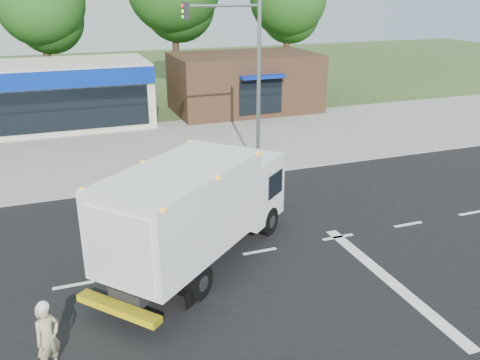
{
  "coord_description": "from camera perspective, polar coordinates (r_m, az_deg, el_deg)",
  "views": [
    {
      "loc": [
        -5.84,
        -13.93,
        8.3
      ],
      "look_at": [
        0.18,
        2.41,
        1.7
      ],
      "focal_mm": 38.0,
      "sensor_mm": 36.0,
      "label": 1
    }
  ],
  "objects": [
    {
      "name": "lane_markings",
      "position": [
        16.69,
        8.38,
        -9.24
      ],
      "size": [
        55.2,
        7.0,
        0.01
      ],
      "color": "silver",
      "rests_on": "road_asphalt"
    },
    {
      "name": "background_trees",
      "position": [
        42.39,
        -14.24,
        18.93
      ],
      "size": [
        36.77,
        7.39,
        12.1
      ],
      "color": "#332114",
      "rests_on": "ground"
    },
    {
      "name": "emergency_worker",
      "position": [
        12.77,
        -20.8,
        -16.17
      ],
      "size": [
        0.76,
        0.72,
        1.86
      ],
      "rotation": [
        0.0,
        0.0,
        0.65
      ],
      "color": "tan",
      "rests_on": "ground"
    },
    {
      "name": "parking_apron",
      "position": [
        29.71,
        -8.1,
        4.35
      ],
      "size": [
        60.0,
        9.0,
        0.02
      ],
      "primitive_type": "cube",
      "color": "gray",
      "rests_on": "ground"
    },
    {
      "name": "road_asphalt",
      "position": [
        17.23,
        2.24,
        -8.04
      ],
      "size": [
        60.0,
        14.0,
        0.02
      ],
      "primitive_type": "cube",
      "color": "black",
      "rests_on": "ground"
    },
    {
      "name": "ems_box_truck",
      "position": [
        15.68,
        -4.84,
        -2.9
      ],
      "size": [
        7.59,
        7.03,
        3.52
      ],
      "rotation": [
        0.0,
        0.0,
        0.71
      ],
      "color": "black",
      "rests_on": "ground"
    },
    {
      "name": "ground",
      "position": [
        17.23,
        2.24,
        -8.05
      ],
      "size": [
        120.0,
        120.0,
        0.0
      ],
      "primitive_type": "plane",
      "color": "#385123",
      "rests_on": "ground"
    },
    {
      "name": "retail_strip_mall",
      "position": [
        34.58,
        -25.38,
        8.31
      ],
      "size": [
        18.0,
        6.2,
        4.0
      ],
      "color": "#BEB39E",
      "rests_on": "ground"
    },
    {
      "name": "sidewalk",
      "position": [
        24.32,
        -5.11,
        0.87
      ],
      "size": [
        60.0,
        2.4,
        0.12
      ],
      "primitive_type": "cube",
      "color": "gray",
      "rests_on": "ground"
    },
    {
      "name": "brown_storefront",
      "position": [
        36.8,
        0.52,
        10.91
      ],
      "size": [
        10.0,
        6.7,
        4.0
      ],
      "color": "#382316",
      "rests_on": "ground"
    },
    {
      "name": "traffic_signal_pole",
      "position": [
        23.28,
        0.62,
        12.42
      ],
      "size": [
        3.51,
        0.25,
        8.0
      ],
      "color": "gray",
      "rests_on": "ground"
    }
  ]
}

